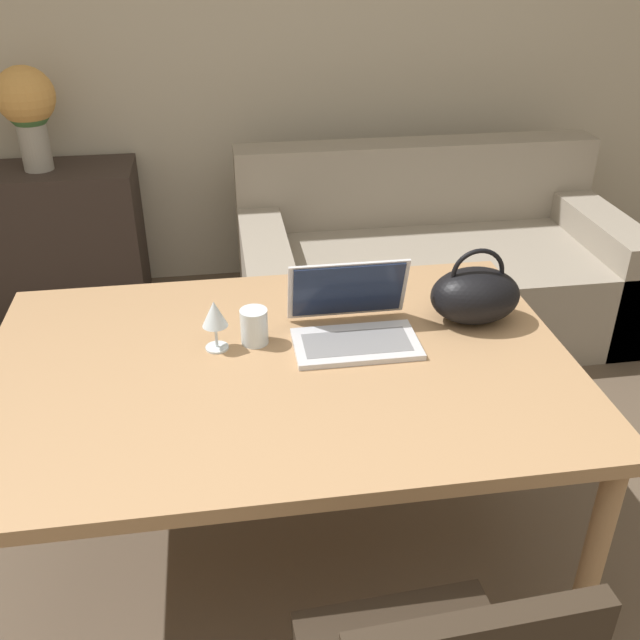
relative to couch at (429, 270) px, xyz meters
The scene contains 9 objects.
wall_back 1.54m from the couch, 139.21° to the left, with size 10.00×0.06×2.70m.
dining_table 1.68m from the couch, 121.59° to the right, with size 1.60×1.07×0.72m.
couch is the anchor object (origin of this frame).
sideboard 2.01m from the couch, 166.63° to the left, with size 1.12×0.40×0.73m.
laptop 1.52m from the couch, 116.39° to the right, with size 0.35×0.27×0.21m.
drinking_glass 1.66m from the couch, 125.55° to the right, with size 0.08×0.08×0.10m.
wine_glass 1.75m from the couch, 128.24° to the right, with size 0.07×0.07×0.15m.
handbag 1.39m from the couch, 101.90° to the right, with size 0.27×0.20×0.23m.
flower_vase 2.02m from the couch, 165.98° to the left, with size 0.27×0.27×0.48m.
Camera 1 is at (-0.16, -0.95, 1.78)m, focal length 40.00 mm.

